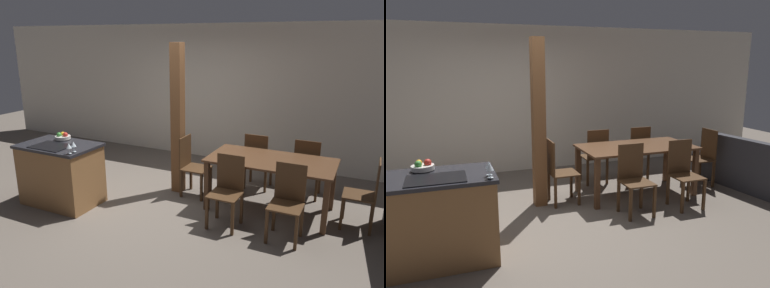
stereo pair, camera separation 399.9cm
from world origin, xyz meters
The scene contains 15 objects.
ground_plane centered at (0.00, 0.00, 0.00)m, with size 16.00×16.00×0.00m, color #665B51.
wall_back centered at (0.00, 2.51, 1.35)m, with size 11.20×0.08×2.70m.
kitchen_island centered at (-1.20, -0.60, 0.46)m, with size 1.15×0.74×0.93m.
fruit_bowl centered at (-1.33, -0.37, 0.97)m, with size 0.23×0.23×0.11m.
wine_glass_near centered at (-0.70, -0.89, 1.04)m, with size 0.07×0.07×0.14m.
wine_glass_middle centered at (-0.70, -0.80, 1.04)m, with size 0.07×0.07×0.14m.
dining_table centered at (1.68, 0.54, 0.67)m, with size 1.76×0.93×0.77m.
dining_chair_near_left centered at (1.29, -0.14, 0.50)m, with size 0.40×0.40×0.95m.
dining_chair_near_right centered at (2.08, -0.14, 0.50)m, with size 0.40×0.40×0.95m.
dining_chair_far_left centered at (1.29, 1.23, 0.50)m, with size 0.40×0.40×0.95m.
dining_chair_far_right centered at (2.08, 1.23, 0.50)m, with size 0.40×0.40×0.95m.
dining_chair_head_end centered at (0.42, 0.54, 0.50)m, with size 0.40×0.40×0.95m.
dining_chair_foot_end centered at (2.94, 0.54, 0.50)m, with size 0.40×0.40×0.95m.
couch centered at (3.65, 0.12, 0.28)m, with size 1.01×1.80×0.85m.
timber_post centered at (0.16, 0.59, 1.18)m, with size 0.17×0.17×2.37m.
Camera 2 is at (-1.08, -4.45, 2.02)m, focal length 35.00 mm.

